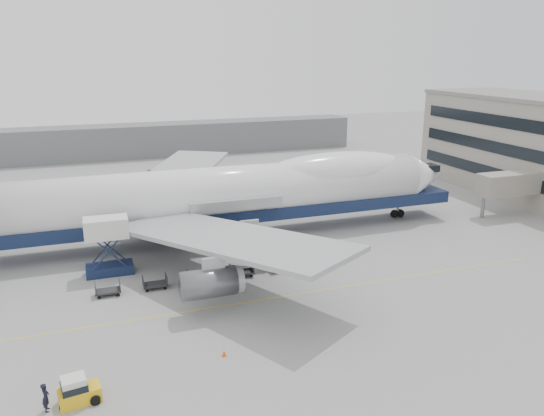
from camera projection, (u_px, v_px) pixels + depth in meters
name	position (u px, v px, depth m)	size (l,w,h in m)	color
ground	(251.00, 274.00, 54.59)	(260.00, 260.00, 0.00)	gray
apron_line	(270.00, 299.00, 49.16)	(60.00, 0.15, 0.01)	gold
hangar	(109.00, 142.00, 113.68)	(110.00, 8.00, 7.00)	slate
airliner	(226.00, 193.00, 64.06)	(67.00, 55.30, 19.98)	white
catering_truck	(107.00, 242.00, 53.79)	(4.70, 3.31, 6.03)	#162343
baggage_tug	(77.00, 391.00, 34.33)	(2.79, 1.78, 1.91)	yellow
ground_worker	(46.00, 397.00, 33.52)	(0.72, 0.47, 1.97)	black
traffic_cone	(224.00, 353.00, 39.79)	(0.34, 0.34, 0.50)	#E24F0B
dolly_0	(108.00, 290.00, 49.72)	(2.30, 1.35, 1.30)	#2D2D30
dolly_1	(155.00, 283.00, 51.13)	(2.30, 1.35, 1.30)	#2D2D30
dolly_2	(200.00, 277.00, 52.53)	(2.30, 1.35, 1.30)	#2D2D30
dolly_3	(242.00, 271.00, 53.93)	(2.30, 1.35, 1.30)	#2D2D30
dolly_4	(282.00, 266.00, 55.33)	(2.30, 1.35, 1.30)	#2D2D30
dolly_5	(320.00, 261.00, 56.74)	(2.30, 1.35, 1.30)	#2D2D30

